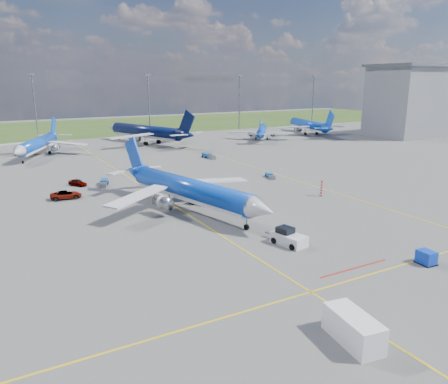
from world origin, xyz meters
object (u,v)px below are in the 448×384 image
service_car_b (66,195)px  bg_jet_ne (262,139)px  service_car_a (78,183)px  baggage_tug_w (270,176)px  warning_post (322,188)px  bg_jet_nnw (39,156)px  uld_container (426,257)px  pushback_tug (288,238)px  baggage_tug_c (104,183)px  main_airliner (190,210)px  baggage_tug_e (208,156)px  service_van (353,329)px  bg_jet_n (147,144)px  service_car_c (140,171)px  bg_jet_ene (308,134)px

service_car_b → bg_jet_ne: bearing=-53.3°
service_car_a → baggage_tug_w: 39.98m
warning_post → bg_jet_nnw: (-39.51, 71.95, -1.50)m
warning_post → uld_container: 30.67m
pushback_tug → baggage_tug_c: bearing=93.5°
main_airliner → pushback_tug: (4.68, -19.88, 0.88)m
warning_post → baggage_tug_e: 45.33m
service_car_a → baggage_tug_w: (37.95, -12.58, -0.24)m
service_car_b → service_van: bearing=-164.7°
bg_jet_nnw → bg_jet_n: size_ratio=0.82×
bg_jet_n → service_car_a: (-32.03, -50.11, 0.68)m
service_van → baggage_tug_w: 61.05m
warning_post → bg_jet_n: bg_jet_n is taller
bg_jet_nnw → baggage_tug_e: bearing=-9.1°
main_airliner → baggage_tug_e: size_ratio=7.10×
bg_jet_n → baggage_tug_c: bg_jet_n is taller
main_airliner → baggage_tug_w: bearing=15.1°
bg_jet_n → service_car_c: 48.89m
uld_container → bg_jet_ne: bearing=69.2°
bg_jet_ene → pushback_tug: (-78.65, -90.53, 0.88)m
bg_jet_n → bg_jet_ene: bg_jet_n is taller
bg_jet_ne → baggage_tug_e: (-34.87, -25.98, 0.57)m
service_van → service_car_a: size_ratio=1.35×
bg_jet_nnw → baggage_tug_c: bearing=-56.3°
baggage_tug_w → service_car_c: bearing=163.0°
bg_jet_ne → service_car_c: bearing=69.5°
service_car_a → service_car_c: service_car_c is taller
service_car_b → baggage_tug_e: 47.94m
main_airliner → baggage_tug_c: (-7.91, 24.07, 0.51)m
service_car_a → baggage_tug_e: (37.37, 15.51, -0.11)m
baggage_tug_w → baggage_tug_e: 28.10m
baggage_tug_w → baggage_tug_c: bearing=-178.3°
baggage_tug_w → baggage_tug_e: size_ratio=0.79×
bg_jet_nnw → pushback_tug: size_ratio=5.52×
service_car_b → bg_jet_nnw: bearing=1.3°
service_van → service_car_a: service_van is taller
baggage_tug_w → bg_jet_ene: bearing=63.5°
main_airliner → pushback_tug: main_airliner is taller
bg_jet_ne → baggage_tug_e: bearing=73.5°
bg_jet_ene → baggage_tug_e: bearing=40.4°
warning_post → service_van: (-28.65, -36.29, -0.31)m
service_car_a → baggage_tug_w: service_car_a is taller
bg_jet_nnw → baggage_tug_w: bg_jet_nnw is taller
pushback_tug → service_car_b: pushback_tug is taller
service_van → bg_jet_ne: bearing=67.7°
bg_jet_ene → baggage_tug_e: bg_jet_ene is taller
bg_jet_ne → pushback_tug: (-54.98, -87.62, 0.88)m
service_car_b → baggage_tug_c: 10.91m
warning_post → baggage_tug_e: (0.11, 45.32, -0.93)m
uld_container → service_car_b: bearing=125.4°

